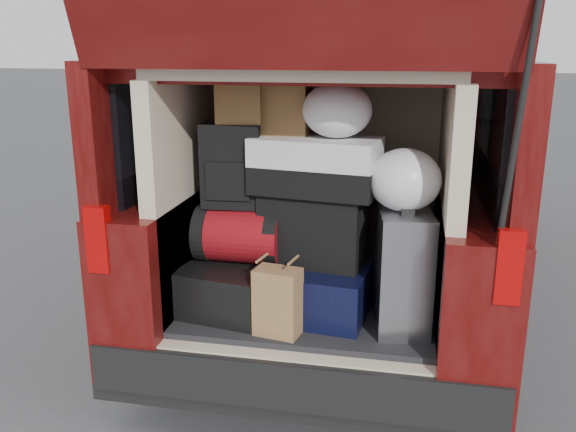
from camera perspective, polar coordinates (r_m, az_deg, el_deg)
name	(u,v)px	position (r m, az deg, el deg)	size (l,w,h in m)	color
ground	(303,420)	(3.27, 1.39, -18.54)	(80.00, 80.00, 0.00)	#3A3A3C
minivan	(347,172)	(4.64, 5.52, 4.11)	(1.90, 5.35, 2.77)	black
load_floor	(312,346)	(3.36, 2.27, -12.06)	(1.24, 1.05, 0.55)	black
black_hardshell	(236,282)	(3.16, -4.88, -6.17)	(0.43, 0.59, 0.24)	black
navy_hardshell	(324,286)	(3.09, 3.36, -6.58)	(0.46, 0.56, 0.25)	black
silver_roller	(403,270)	(2.90, 10.67, -4.95)	(0.24, 0.38, 0.57)	silver
kraft_bag	(278,302)	(2.82, -0.97, -8.04)	(0.21, 0.13, 0.32)	#956543
red_duffel	(240,235)	(3.06, -4.54, -1.75)	(0.43, 0.28, 0.28)	maroon
black_soft_case	(314,227)	(3.02, 2.49, -1.00)	(0.50, 0.30, 0.36)	black
backpack	(233,165)	(3.02, -5.21, 4.77)	(0.29, 0.18, 0.42)	black
twotone_duffel	(316,166)	(2.91, 2.60, 4.73)	(0.59, 0.31, 0.27)	silver
grocery_sack_lower	(240,102)	(2.98, -4.50, 10.58)	(0.22, 0.18, 0.20)	olive
grocery_sack_upper	(285,109)	(3.00, -0.28, 9.94)	(0.24, 0.19, 0.24)	olive
plastic_bag_center	(337,110)	(2.87, 4.63, 9.86)	(0.33, 0.30, 0.26)	white
plastic_bag_right	(405,180)	(2.79, 10.88, 3.34)	(0.33, 0.31, 0.28)	white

